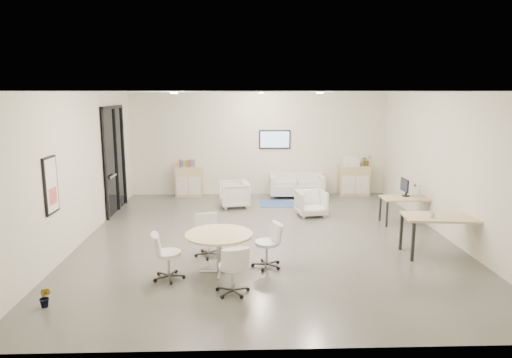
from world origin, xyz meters
The scene contains 21 objects.
room_shell centered at (0.00, 0.00, 1.60)m, with size 9.60×10.60×4.80m.
glass_door centered at (-3.95, 2.51, 1.50)m, with size 0.09×1.90×2.85m.
artwork centered at (-3.97, -1.60, 1.55)m, with size 0.05×0.54×1.04m.
wall_tv centered at (0.50, 4.46, 1.75)m, with size 0.98×0.06×0.58m.
ceiling_spots centered at (-0.20, 0.83, 3.18)m, with size 3.14×4.14×0.03m.
sideboard_left centered at (-2.18, 4.26, 0.46)m, with size 0.82×0.43×0.92m.
sideboard_right centered at (2.99, 4.25, 0.47)m, with size 0.94×0.45×0.94m.
books centered at (-2.22, 4.26, 1.03)m, with size 0.48×0.14×0.22m.
printer centered at (2.89, 4.25, 1.09)m, with size 0.47×0.40×0.32m.
loveseat centered at (1.17, 4.08, 0.34)m, with size 1.68×0.89×0.62m.
blue_rug centered at (0.68, 3.17, 0.01)m, with size 1.39×0.93×0.01m, color #2A5182.
armchair_left centered at (-0.76, 2.85, 0.40)m, with size 0.78×0.73×0.80m, color beige.
armchair_right centered at (1.28, 1.82, 0.37)m, with size 0.72×0.67×0.74m, color beige.
desk_rear centered at (3.53, 1.01, 0.59)m, with size 1.27×0.64×0.66m.
desk_front centered at (3.43, -1.19, 0.71)m, with size 1.59×0.91×0.79m.
monitor centered at (3.49, 1.16, 0.90)m, with size 0.20×0.50×0.44m.
round_table centered at (-0.95, -1.97, 0.65)m, with size 1.20×1.20×0.73m.
meeting_chairs centered at (-0.95, -1.97, 0.41)m, with size 2.45×2.45×0.82m.
plant_cabinet centered at (3.37, 4.26, 1.07)m, with size 0.29×0.33×0.25m, color #3F7F3F.
plant_floor centered at (-3.51, -3.24, 0.07)m, with size 0.18×0.32×0.14m, color #3F7F3F.
cup centered at (3.16, -1.26, 0.85)m, with size 0.12×0.09×0.12m, color white.
Camera 1 is at (-0.54, -9.73, 3.18)m, focal length 32.00 mm.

